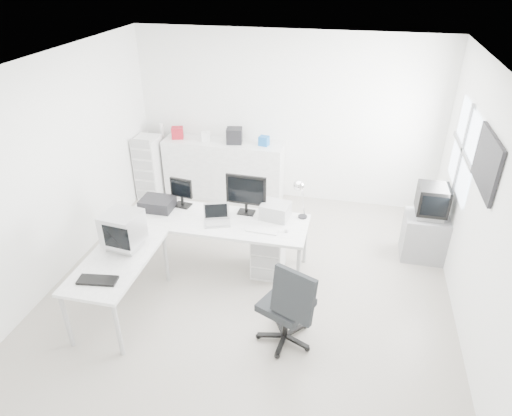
% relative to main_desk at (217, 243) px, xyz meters
% --- Properties ---
extents(floor, '(5.00, 5.00, 0.01)m').
position_rel_main_desk_xyz_m(floor, '(0.54, -0.22, -0.38)').
color(floor, beige).
rests_on(floor, ground).
extents(ceiling, '(5.00, 5.00, 0.01)m').
position_rel_main_desk_xyz_m(ceiling, '(0.54, -0.22, 2.42)').
color(ceiling, white).
rests_on(ceiling, back_wall).
extents(back_wall, '(5.00, 0.02, 2.80)m').
position_rel_main_desk_xyz_m(back_wall, '(0.54, 2.28, 1.02)').
color(back_wall, white).
rests_on(back_wall, floor).
extents(left_wall, '(0.02, 5.00, 2.80)m').
position_rel_main_desk_xyz_m(left_wall, '(-1.96, -0.22, 1.02)').
color(left_wall, white).
rests_on(left_wall, floor).
extents(right_wall, '(0.02, 5.00, 2.80)m').
position_rel_main_desk_xyz_m(right_wall, '(3.04, -0.22, 1.02)').
color(right_wall, white).
rests_on(right_wall, floor).
extents(window, '(0.02, 1.20, 1.10)m').
position_rel_main_desk_xyz_m(window, '(3.02, 0.98, 1.23)').
color(window, white).
rests_on(window, right_wall).
extents(wall_picture, '(0.04, 0.90, 0.60)m').
position_rel_main_desk_xyz_m(wall_picture, '(3.01, -0.12, 1.52)').
color(wall_picture, black).
rests_on(wall_picture, right_wall).
extents(main_desk, '(2.40, 0.80, 0.75)m').
position_rel_main_desk_xyz_m(main_desk, '(0.00, 0.00, 0.00)').
color(main_desk, white).
rests_on(main_desk, floor).
extents(side_desk, '(0.70, 1.40, 0.75)m').
position_rel_main_desk_xyz_m(side_desk, '(-0.85, -1.10, 0.00)').
color(side_desk, white).
rests_on(side_desk, floor).
extents(drawer_pedestal, '(0.40, 0.50, 0.60)m').
position_rel_main_desk_xyz_m(drawer_pedestal, '(0.70, 0.05, -0.08)').
color(drawer_pedestal, white).
rests_on(drawer_pedestal, floor).
extents(inkjet_printer, '(0.43, 0.34, 0.15)m').
position_rel_main_desk_xyz_m(inkjet_printer, '(-0.85, 0.10, 0.45)').
color(inkjet_printer, black).
rests_on(inkjet_printer, main_desk).
extents(lcd_monitor_small, '(0.34, 0.23, 0.40)m').
position_rel_main_desk_xyz_m(lcd_monitor_small, '(-0.55, 0.25, 0.57)').
color(lcd_monitor_small, black).
rests_on(lcd_monitor_small, main_desk).
extents(lcd_monitor_large, '(0.55, 0.24, 0.56)m').
position_rel_main_desk_xyz_m(lcd_monitor_large, '(0.35, 0.25, 0.66)').
color(lcd_monitor_large, black).
rests_on(lcd_monitor_large, main_desk).
extents(laptop, '(0.39, 0.40, 0.21)m').
position_rel_main_desk_xyz_m(laptop, '(0.05, -0.10, 0.48)').
color(laptop, '#B7B7BA').
rests_on(laptop, main_desk).
extents(white_keyboard, '(0.41, 0.15, 0.02)m').
position_rel_main_desk_xyz_m(white_keyboard, '(0.65, -0.15, 0.38)').
color(white_keyboard, white).
rests_on(white_keyboard, main_desk).
extents(white_mouse, '(0.05, 0.05, 0.05)m').
position_rel_main_desk_xyz_m(white_mouse, '(0.95, -0.10, 0.40)').
color(white_mouse, white).
rests_on(white_mouse, main_desk).
extents(laser_printer, '(0.40, 0.36, 0.20)m').
position_rel_main_desk_xyz_m(laser_printer, '(0.75, 0.22, 0.48)').
color(laser_printer, '#9F9F9F').
rests_on(laser_printer, main_desk).
extents(desk_lamp, '(0.21, 0.21, 0.50)m').
position_rel_main_desk_xyz_m(desk_lamp, '(1.10, 0.30, 0.63)').
color(desk_lamp, silver).
rests_on(desk_lamp, main_desk).
extents(crt_monitor, '(0.45, 0.45, 0.47)m').
position_rel_main_desk_xyz_m(crt_monitor, '(-0.85, -0.85, 0.61)').
color(crt_monitor, '#B7B7BA').
rests_on(crt_monitor, side_desk).
extents(black_keyboard, '(0.43, 0.22, 0.03)m').
position_rel_main_desk_xyz_m(black_keyboard, '(-0.85, -1.50, 0.39)').
color(black_keyboard, black).
rests_on(black_keyboard, side_desk).
extents(office_chair, '(0.84, 0.84, 1.10)m').
position_rel_main_desk_xyz_m(office_chair, '(1.13, -1.15, 0.18)').
color(office_chair, '#25272A').
rests_on(office_chair, floor).
extents(tv_cabinet, '(0.60, 0.49, 0.65)m').
position_rel_main_desk_xyz_m(tv_cabinet, '(2.76, 0.86, -0.05)').
color(tv_cabinet, gray).
rests_on(tv_cabinet, floor).
extents(crt_tv, '(0.50, 0.48, 0.45)m').
position_rel_main_desk_xyz_m(crt_tv, '(2.76, 0.86, 0.50)').
color(crt_tv, black).
rests_on(crt_tv, tv_cabinet).
extents(sideboard, '(2.04, 0.51, 1.02)m').
position_rel_main_desk_xyz_m(sideboard, '(-0.48, 2.02, 0.13)').
color(sideboard, white).
rests_on(sideboard, floor).
extents(clutter_box_a, '(0.23, 0.22, 0.19)m').
position_rel_main_desk_xyz_m(clutter_box_a, '(-1.28, 2.02, 0.74)').
color(clutter_box_a, maroon).
rests_on(clutter_box_a, sideboard).
extents(clutter_box_b, '(0.18, 0.17, 0.15)m').
position_rel_main_desk_xyz_m(clutter_box_b, '(-0.78, 2.02, 0.72)').
color(clutter_box_b, white).
rests_on(clutter_box_b, sideboard).
extents(clutter_box_c, '(0.29, 0.27, 0.25)m').
position_rel_main_desk_xyz_m(clutter_box_c, '(-0.28, 2.02, 0.77)').
color(clutter_box_c, black).
rests_on(clutter_box_c, sideboard).
extents(clutter_box_d, '(0.18, 0.16, 0.15)m').
position_rel_main_desk_xyz_m(clutter_box_d, '(0.22, 2.02, 0.72)').
color(clutter_box_d, '#185CAB').
rests_on(clutter_box_d, sideboard).
extents(clutter_bottle, '(0.07, 0.07, 0.22)m').
position_rel_main_desk_xyz_m(clutter_bottle, '(-1.58, 2.06, 0.75)').
color(clutter_bottle, white).
rests_on(clutter_bottle, sideboard).
extents(filing_cabinet, '(0.38, 0.45, 1.09)m').
position_rel_main_desk_xyz_m(filing_cabinet, '(-1.74, 1.74, 0.17)').
color(filing_cabinet, white).
rests_on(filing_cabinet, floor).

